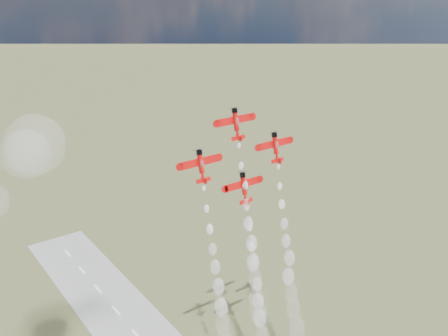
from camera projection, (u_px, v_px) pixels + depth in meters
plane_lead at (236, 123)px, 157.39m from camera, size 13.74×4.93×9.69m
plane_left at (201, 165)px, 151.56m from camera, size 13.74×4.93×9.69m
plane_right at (276, 147)px, 166.98m from camera, size 13.74×4.93×9.69m
plane_slot at (244, 187)px, 161.16m from camera, size 13.74×4.93×9.69m
smoke_trail_lead at (255, 282)px, 167.17m from camera, size 5.18×14.97×57.60m
smoke_trail_left at (224, 328)px, 161.25m from camera, size 5.59×15.61×57.73m
smoke_trail_right at (292, 296)px, 176.91m from camera, size 5.18×15.78×58.37m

